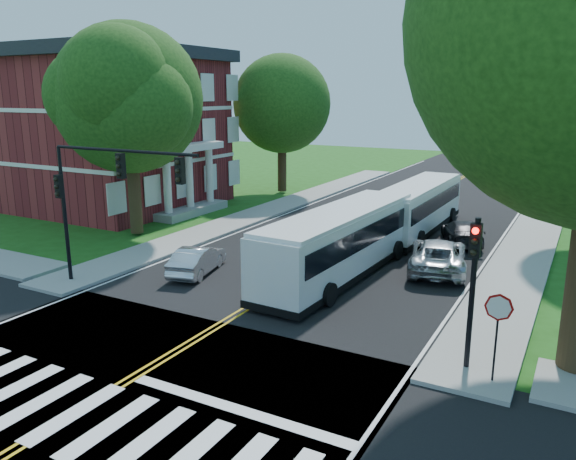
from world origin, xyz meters
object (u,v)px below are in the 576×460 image
Objects in this scene: suv at (438,255)px; dark_sedan at (462,232)px; signal_ne at (473,274)px; signal_nw at (102,185)px; bus_follow at (418,206)px; bus_lead at (340,242)px; hatchback at (197,260)px.

dark_sedan is at bearing -102.17° from suv.
signal_ne is at bearing 96.37° from suv.
signal_nw is 18.16m from bus_follow.
suv is (3.58, 2.82, -0.83)m from bus_lead.
hatchback is at bearing 28.35° from bus_lead.
bus_follow is (8.02, 16.03, -2.89)m from signal_nw.
hatchback is at bearing 65.09° from signal_nw.
signal_nw is at bearing -179.95° from signal_ne.
bus_follow is 2.53× the size of dark_sedan.
bus_follow is 3.43m from dark_sedan.
suv is at bearing -163.18° from hatchback.
signal_ne is at bearing 149.87° from hatchback.
bus_lead is at bearing 45.46° from dark_sedan.
bus_follow is at bearing -49.99° from dark_sedan.
bus_lead is 1.06× the size of bus_follow.
bus_follow reaches higher than hatchback.
bus_lead is 2.69× the size of dark_sedan.
signal_ne is 13.10m from hatchback.
signal_nw reaches higher than bus_follow.
hatchback is (1.67, 3.59, -3.74)m from signal_nw.
hatchback is at bearing 163.89° from signal_ne.
hatchback is 0.73× the size of suv.
hatchback is at bearing 18.42° from suv.
dark_sedan is (3.55, 8.10, -0.93)m from bus_lead.
dark_sedan is (-0.02, 5.28, -0.10)m from suv.
hatchback is (-12.39, 3.58, -2.33)m from signal_ne.
dark_sedan is at bearing 102.26° from signal_ne.
signal_nw reaches higher than hatchback.
suv is (-3.11, 9.12, -2.23)m from signal_ne.
signal_ne is (14.06, 0.01, -1.41)m from signal_nw.
signal_nw is 14.13m from signal_ne.
bus_follow is at bearing -90.98° from bus_lead.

